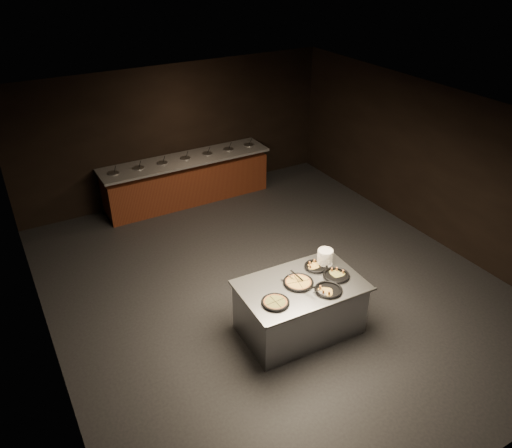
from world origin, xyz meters
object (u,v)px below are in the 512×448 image
(plate_stack, at_px, (325,257))
(pan_veggie_whole, at_px, (275,302))
(serving_counter, at_px, (300,308))
(pan_cheese_whole, at_px, (298,282))

(plate_stack, distance_m, pan_veggie_whole, 1.23)
(serving_counter, bearing_deg, pan_cheese_whole, 125.51)
(serving_counter, xyz_separation_m, pan_cheese_whole, (-0.02, 0.04, 0.46))
(plate_stack, distance_m, pan_cheese_whole, 0.67)
(serving_counter, relative_size, pan_cheese_whole, 4.14)
(pan_veggie_whole, bearing_deg, plate_stack, 20.85)
(pan_veggie_whole, relative_size, pan_cheese_whole, 0.89)
(pan_veggie_whole, height_order, pan_cheese_whole, same)
(serving_counter, distance_m, pan_cheese_whole, 0.46)
(plate_stack, xyz_separation_m, pan_cheese_whole, (-0.63, -0.22, -0.10))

